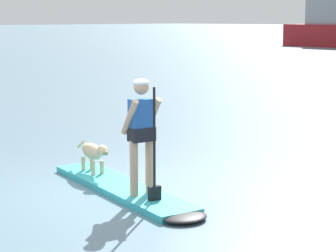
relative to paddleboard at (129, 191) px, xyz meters
name	(u,v)px	position (x,y,z in m)	size (l,w,h in m)	color
ground_plane	(121,191)	(-0.23, 0.05, -0.05)	(400.00, 400.00, 0.00)	slate
paddleboard	(129,191)	(0.00, 0.00, 0.00)	(3.76, 1.39, 0.10)	#33B2BF
person_paddler	(142,129)	(0.41, -0.08, 1.02)	(0.65, 0.54, 1.68)	tan
dog	(94,152)	(-1.15, 0.23, 0.39)	(1.09, 0.35, 0.52)	#CCB78C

